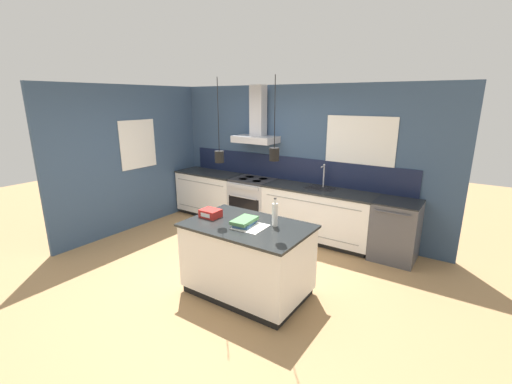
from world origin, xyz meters
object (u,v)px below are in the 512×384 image
(oven_range, at_px, (253,202))
(dishwasher, at_px, (395,230))
(bottle_on_island, at_px, (275,214))
(book_stack, at_px, (245,222))
(red_supply_box, at_px, (211,213))

(oven_range, xyz_separation_m, dishwasher, (2.59, 0.00, 0.00))
(bottle_on_island, relative_size, book_stack, 0.95)
(book_stack, bearing_deg, dishwasher, 57.73)
(red_supply_box, bearing_deg, bottle_on_island, 12.44)
(book_stack, xyz_separation_m, red_supply_box, (-0.53, 0.00, 0.01))
(book_stack, bearing_deg, red_supply_box, 179.95)
(oven_range, xyz_separation_m, bottle_on_island, (1.59, -1.87, 0.60))
(oven_range, bearing_deg, red_supply_box, -69.81)
(oven_range, xyz_separation_m, book_stack, (1.29, -2.05, 0.50))
(oven_range, distance_m, dishwasher, 2.59)
(dishwasher, bearing_deg, oven_range, -179.91)
(bottle_on_island, bearing_deg, dishwasher, 62.02)
(bottle_on_island, height_order, book_stack, bottle_on_island)
(oven_range, distance_m, bottle_on_island, 2.53)
(oven_range, height_order, red_supply_box, red_supply_box)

